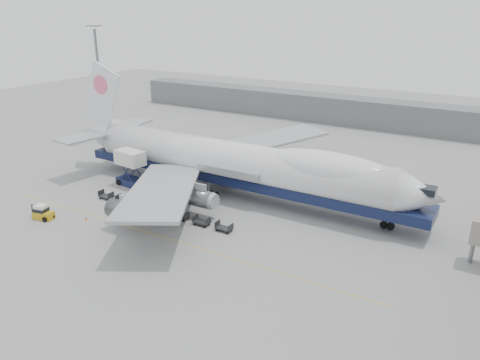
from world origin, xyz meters
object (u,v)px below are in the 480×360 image
Objects in this scene: catering_truck at (131,166)px; baggage_tug at (43,213)px; ground_worker at (33,210)px; airliner at (238,163)px.

baggage_tug is (-1.58, -16.90, -2.53)m from catering_truck.
baggage_tug is at bearing -86.46° from ground_worker.
catering_truck reaches higher than baggage_tug.
ground_worker is (-3.46, -17.07, -2.52)m from catering_truck.
ground_worker is at bearing -133.56° from airliner.
baggage_tug is 1.67× the size of ground_worker.
ground_worker is at bearing -95.31° from catering_truck.
baggage_tug is (-19.62, -22.43, -4.69)m from airliner.
catering_truck is 17.60m from ground_worker.
airliner reaches higher than catering_truck.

